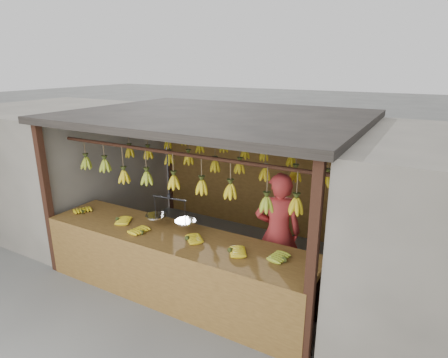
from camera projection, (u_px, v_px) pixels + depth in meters
The scene contains 8 objects.
ground at pixel (215, 258), 6.20m from camera, with size 80.00×80.00×0.00m, color #5B5B57.
stall at pixel (225, 138), 5.89m from camera, with size 4.30×3.30×2.40m.
neighbor_left at pixel (61, 164), 7.54m from camera, with size 3.00×3.00×2.30m, color slate.
counter at pixel (168, 251), 4.95m from camera, with size 3.93×0.89×0.96m.
hanging_bananas at pixel (214, 165), 5.72m from camera, with size 3.60×2.24×0.40m.
balance_scale at pixel (170, 215), 5.09m from camera, with size 0.75×0.32×0.94m.
vendor at pixel (278, 233), 5.13m from camera, with size 0.63×0.41×1.73m, color #BF3333.
bag_bundles at pixel (359, 197), 6.12m from camera, with size 0.08×0.26×1.29m.
Camera 1 is at (2.84, -4.75, 3.10)m, focal length 30.00 mm.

